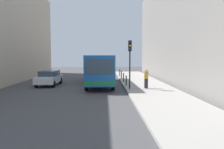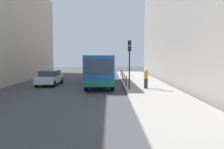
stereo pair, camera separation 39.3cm
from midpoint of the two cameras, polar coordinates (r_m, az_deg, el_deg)
ground_plane at (r=20.95m, az=-5.19°, el=-3.48°), size 80.00×80.00×0.00m
sidewalk at (r=21.21m, az=9.53°, el=-3.22°), size 4.40×40.00×0.15m
building_right at (r=26.75m, az=21.36°, el=11.10°), size 7.00×32.00×12.21m
bus at (r=23.59m, az=-2.51°, el=1.66°), size 2.76×11.07×3.00m
car_beside_bus at (r=23.92m, az=-14.71°, el=-0.71°), size 1.96×4.45×1.48m
car_behind_bus at (r=32.62m, az=-2.40°, el=0.85°), size 1.89×4.41×1.48m
traffic_light at (r=19.49m, az=4.94°, el=4.77°), size 0.28×0.33×4.10m
bollard_near at (r=21.81m, az=4.07°, el=-1.50°), size 0.11×0.11×0.95m
bollard_mid at (r=24.98m, az=3.46°, el=-0.70°), size 0.11×0.11×0.95m
bollard_far at (r=28.16m, az=2.99°, el=-0.09°), size 0.11×0.11×0.95m
bollard_farthest at (r=31.34m, az=2.62°, el=0.40°), size 0.11×0.11×0.95m
pedestrian_near_signal at (r=20.04m, az=8.97°, el=-1.01°), size 0.38×0.38×1.71m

